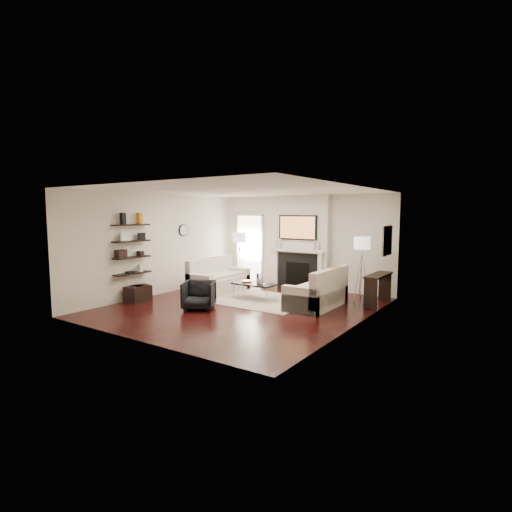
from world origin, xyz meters
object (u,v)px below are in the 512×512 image
Objects in this scene: ottoman_near at (142,293)px; lamp_right_shade at (362,243)px; loveseat_left_base at (219,285)px; armchair at (199,294)px; coffee_table at (255,284)px; loveseat_right_base at (316,298)px; lamp_left_shade at (240,237)px.

lamp_right_shade is at bearing 34.79° from ottoman_near.
ottoman_near is at bearing -115.07° from loveseat_left_base.
ottoman_near is at bearing -145.21° from lamp_right_shade.
coffee_table is at bearing 42.20° from armchair.
coffee_table is 2.84m from ottoman_near.
coffee_table is 1.55× the size of armchair.
ottoman_near is (-4.52, -3.14, -1.25)m from lamp_right_shade.
loveseat_right_base and coffee_table have the same top height.
loveseat_left_base is 4.00m from lamp_right_shade.
armchair is 1.78× the size of lamp_left_shade.
ottoman_near is at bearing -154.41° from loveseat_right_base.
lamp_left_shade and lamp_right_shade have the same top height.
armchair reaches higher than coffee_table.
loveseat_left_base is 4.50× the size of lamp_right_shade.
loveseat_right_base is 4.50× the size of ottoman_near.
lamp_right_shade reaches higher than coffee_table.
lamp_left_shade reaches higher than coffee_table.
ottoman_near is (-0.91, -1.94, -0.01)m from loveseat_left_base.
lamp_left_shade is 1.00× the size of ottoman_near.
loveseat_right_base is at bearing -23.31° from lamp_left_shade.
coffee_table is 2.75× the size of ottoman_near.
armchair is at bearing -141.31° from loveseat_right_base.
lamp_left_shade is at bearing 177.87° from lamp_right_shade.
ottoman_near is (-0.62, -3.28, -1.25)m from lamp_left_shade.
lamp_right_shade is at bearing 18.35° from loveseat_left_base.
ottoman_near is at bearing -142.77° from coffee_table.
coffee_table is at bearing -147.80° from lamp_right_shade.
coffee_table is 1.63m from armchair.
lamp_left_shade reaches higher than armchair.
armchair is at bearing -69.68° from lamp_left_shade.
ottoman_near is at bearing -100.69° from lamp_left_shade.
ottoman_near is (-3.90, -1.87, -0.01)m from loveseat_right_base.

